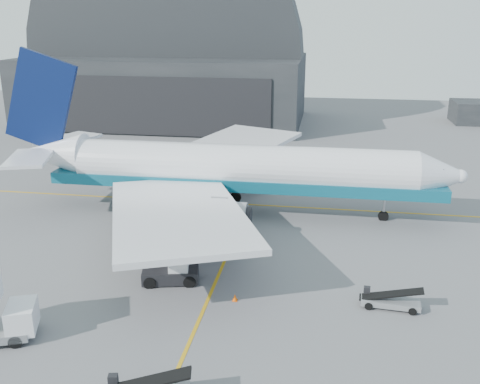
# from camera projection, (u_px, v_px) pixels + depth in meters

# --- Properties ---
(ground) EXTENTS (200.00, 200.00, 0.00)m
(ground) POSITION_uv_depth(u_px,v_px,m) (209.00, 298.00, 37.99)
(ground) COLOR #565659
(ground) RESTS_ON ground
(taxi_lines) EXTENTS (80.00, 42.12, 0.02)m
(taxi_lines) POSITION_uv_depth(u_px,v_px,m) (238.00, 231.00, 49.86)
(taxi_lines) COLOR #C49112
(taxi_lines) RESTS_ON ground
(hangar) EXTENTS (50.00, 28.30, 28.00)m
(hangar) POSITION_uv_depth(u_px,v_px,m) (167.00, 70.00, 99.21)
(hangar) COLOR black
(hangar) RESTS_ON ground
(airliner) EXTENTS (46.37, 44.97, 16.27)m
(airliner) POSITION_uv_depth(u_px,v_px,m) (224.00, 169.00, 53.35)
(airliner) COLOR white
(airliner) RESTS_ON ground
(pushback_tug) EXTENTS (4.54, 3.20, 1.92)m
(pushback_tug) POSITION_uv_depth(u_px,v_px,m) (172.00, 272.00, 40.22)
(pushback_tug) COLOR black
(pushback_tug) RESTS_ON ground
(belt_loader_b) EXTENTS (4.26, 1.75, 1.60)m
(belt_loader_b) POSITION_uv_depth(u_px,v_px,m) (390.00, 301.00, 36.60)
(belt_loader_b) COLOR gray
(belt_loader_b) RESTS_ON ground
(traffic_cone) EXTENTS (0.35, 0.35, 0.51)m
(traffic_cone) POSITION_uv_depth(u_px,v_px,m) (235.00, 298.00, 37.53)
(traffic_cone) COLOR #E55307
(traffic_cone) RESTS_ON ground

